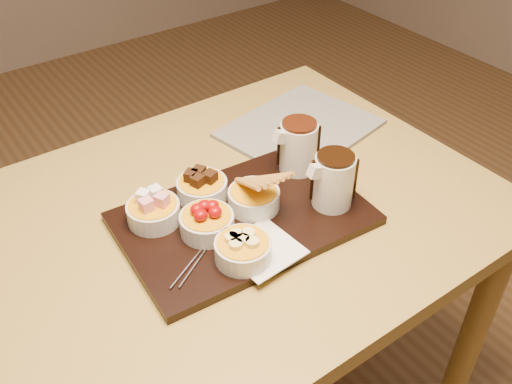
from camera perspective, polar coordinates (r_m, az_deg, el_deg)
dining_table at (r=1.17m, az=-5.55°, el=-6.60°), size 1.20×0.80×0.75m
serving_board at (r=1.10m, az=-1.28°, el=-2.66°), size 0.48×0.33×0.02m
napkin at (r=1.02m, az=0.65°, el=-5.75°), size 0.13×0.13×0.00m
bowl_marshmallows at (r=1.08m, az=-10.19°, el=-2.04°), size 0.10×0.10×0.04m
bowl_cake at (r=1.12m, az=-5.40°, el=0.28°), size 0.10×0.10×0.04m
bowl_strawberries at (r=1.05m, az=-4.93°, el=-3.17°), size 0.10×0.10×0.04m
bowl_biscotti at (r=1.10m, az=-0.22°, el=-0.72°), size 0.10×0.10×0.04m
bowl_bananas at (r=0.99m, az=-1.31°, el=-5.87°), size 0.10×0.10×0.04m
pitcher_dark_chocolate at (r=1.09m, az=7.75°, el=1.08°), size 0.08×0.08×0.11m
pitcher_milk_chocolate at (r=1.18m, az=4.25°, el=4.49°), size 0.08×0.08×0.11m
fondue_skewers at (r=1.04m, az=-4.72°, el=-4.78°), size 0.15×0.24×0.01m
newspaper at (r=1.37m, az=4.43°, el=6.36°), size 0.38×0.33×0.01m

